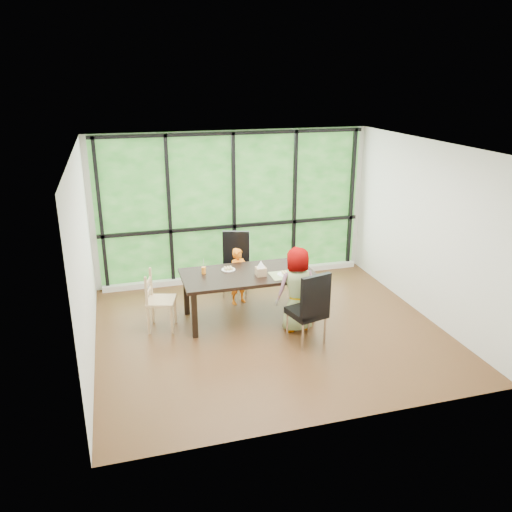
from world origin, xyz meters
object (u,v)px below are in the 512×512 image
object	(u,v)px
child_toddler	(239,276)
chair_interior_leather	(307,307)
chair_window_leather	(235,265)
plate_near	(285,274)
dining_table	(248,296)
tissue_box	(261,271)
white_mug	(302,264)
plate_far	(228,270)
green_cup	(304,271)
child_older	(297,290)
chair_end_beech	(161,301)
orange_cup	(204,270)

from	to	relation	value
child_toddler	chair_interior_leather	bearing A→B (deg)	-90.58
chair_window_leather	plate_near	bearing A→B (deg)	-48.93
dining_table	tissue_box	size ratio (longest dim) A/B	13.42
dining_table	white_mug	xyz separation A→B (m)	(0.90, 0.07, 0.41)
plate_far	green_cup	world-z (taller)	green_cup
chair_window_leather	tissue_box	distance (m)	1.13
tissue_box	green_cup	bearing A→B (deg)	-12.09
chair_interior_leather	plate_far	bearing A→B (deg)	-68.13
chair_window_leather	chair_interior_leather	xyz separation A→B (m)	(0.56, -1.90, 0.00)
plate_far	child_older	bearing A→B (deg)	-41.85
plate_far	green_cup	size ratio (longest dim) A/B	1.85
dining_table	plate_far	bearing A→B (deg)	141.62
chair_interior_leather	chair_end_beech	size ratio (longest dim) A/B	1.20
plate_far	tissue_box	xyz separation A→B (m)	(0.42, -0.35, 0.06)
child_toddler	orange_cup	distance (m)	0.85
dining_table	chair_end_beech	distance (m)	1.33
orange_cup	green_cup	size ratio (longest dim) A/B	0.92
child_toddler	orange_cup	size ratio (longest dim) A/B	8.97
chair_window_leather	plate_far	world-z (taller)	chair_window_leather
plate_far	orange_cup	distance (m)	0.40
chair_end_beech	chair_interior_leather	bearing A→B (deg)	-101.37
dining_table	white_mug	world-z (taller)	white_mug
chair_interior_leather	chair_end_beech	world-z (taller)	chair_interior_leather
dining_table	chair_window_leather	bearing A→B (deg)	88.19
orange_cup	white_mug	world-z (taller)	orange_cup
green_cup	dining_table	bearing A→B (deg)	160.62
chair_interior_leather	green_cup	xyz separation A→B (m)	(0.21, 0.67, 0.27)
dining_table	child_older	size ratio (longest dim) A/B	1.57
orange_cup	tissue_box	world-z (taller)	tissue_box
plate_far	tissue_box	world-z (taller)	tissue_box
chair_end_beech	white_mug	world-z (taller)	chair_end_beech
chair_window_leather	child_older	distance (m)	1.60
plate_far	plate_near	world-z (taller)	plate_near
chair_interior_leather	white_mug	world-z (taller)	chair_interior_leather
tissue_box	white_mug	bearing A→B (deg)	16.08
plate_far	green_cup	distance (m)	1.17
child_older	plate_near	xyz separation A→B (m)	(-0.07, 0.33, 0.12)
chair_end_beech	child_toddler	size ratio (longest dim) A/B	0.95
chair_end_beech	child_older	size ratio (longest dim) A/B	0.70
white_mug	plate_far	bearing A→B (deg)	173.29
chair_interior_leather	child_older	xyz separation A→B (m)	(-0.00, 0.40, 0.10)
orange_cup	plate_near	bearing A→B (deg)	-18.23
chair_window_leather	chair_interior_leather	distance (m)	1.98
plate_near	green_cup	xyz separation A→B (m)	(0.28, -0.06, 0.05)
plate_near	dining_table	bearing A→B (deg)	156.72
child_toddler	plate_near	size ratio (longest dim) A/B	4.06
dining_table	chair_interior_leather	size ratio (longest dim) A/B	1.85
chair_end_beech	chair_window_leather	bearing A→B (deg)	-40.03
chair_window_leather	child_older	size ratio (longest dim) A/B	0.85
chair_end_beech	plate_near	bearing A→B (deg)	-81.83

